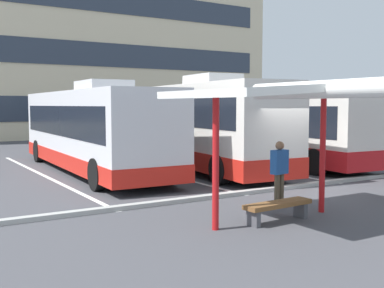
% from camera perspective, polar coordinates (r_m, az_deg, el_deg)
% --- Properties ---
extents(ground_plane, '(160.00, 160.00, 0.00)m').
position_cam_1_polar(ground_plane, '(15.21, 12.22, -5.24)').
color(ground_plane, '#47474C').
extents(terminal_building, '(39.50, 14.21, 23.95)m').
position_cam_1_polar(terminal_building, '(44.82, -18.41, 14.77)').
color(terminal_building, beige).
rests_on(terminal_building, ground).
extents(coach_bus_0, '(3.08, 11.74, 3.48)m').
position_cam_1_polar(coach_bus_0, '(18.90, -11.96, 1.67)').
color(coach_bus_0, silver).
rests_on(coach_bus_0, ground).
extents(coach_bus_1, '(3.49, 11.27, 3.74)m').
position_cam_1_polar(coach_bus_1, '(19.35, 0.44, 2.22)').
color(coach_bus_1, silver).
rests_on(coach_bus_1, ground).
extents(coach_bus_2, '(3.41, 12.39, 3.47)m').
position_cam_1_polar(coach_bus_2, '(22.22, 9.16, 2.06)').
color(coach_bus_2, silver).
rests_on(coach_bus_2, ground).
extents(lane_stripe_0, '(0.16, 14.00, 0.01)m').
position_cam_1_polar(lane_stripe_0, '(18.34, -17.38, -3.64)').
color(lane_stripe_0, white).
rests_on(lane_stripe_0, ground).
extents(lane_stripe_1, '(0.16, 14.00, 0.01)m').
position_cam_1_polar(lane_stripe_1, '(19.69, -6.11, -2.89)').
color(lane_stripe_1, white).
rests_on(lane_stripe_1, ground).
extents(lane_stripe_2, '(0.16, 14.00, 0.01)m').
position_cam_1_polar(lane_stripe_2, '(21.70, 3.40, -2.17)').
color(lane_stripe_2, white).
rests_on(lane_stripe_2, ground).
extents(lane_stripe_3, '(0.16, 14.00, 0.01)m').
position_cam_1_polar(lane_stripe_3, '(24.19, 11.11, -1.54)').
color(lane_stripe_3, white).
rests_on(lane_stripe_3, ground).
extents(waiting_shelter_0, '(4.14, 5.19, 3.13)m').
position_cam_1_polar(waiting_shelter_0, '(10.50, 10.89, 6.10)').
color(waiting_shelter_0, red).
rests_on(waiting_shelter_0, ground).
extents(bench_0, '(1.77, 0.51, 0.45)m').
position_cam_1_polar(bench_0, '(10.81, 10.30, -7.45)').
color(bench_0, brown).
rests_on(bench_0, ground).
extents(platform_kerb, '(44.00, 0.24, 0.12)m').
position_cam_1_polar(platform_kerb, '(15.20, 12.19, -5.02)').
color(platform_kerb, '#ADADA8').
rests_on(platform_kerb, ground).
extents(waiting_passenger_0, '(0.51, 0.28, 1.67)m').
position_cam_1_polar(waiting_passenger_0, '(12.45, 10.47, -2.91)').
color(waiting_passenger_0, brown).
rests_on(waiting_passenger_0, ground).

